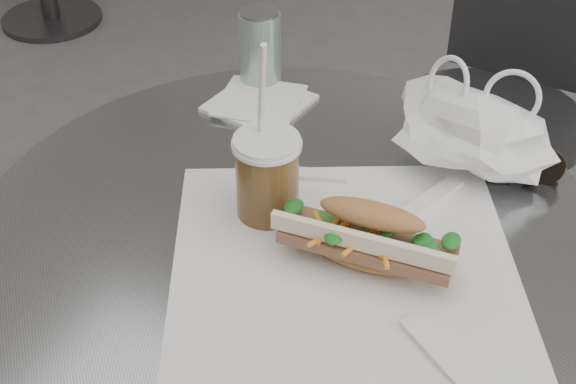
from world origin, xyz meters
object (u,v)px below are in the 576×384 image
at_px(chair_far, 485,163).
at_px(banh_mi, 369,238).
at_px(iced_coffee, 267,176).
at_px(sunglasses, 521,165).
at_px(cafe_table, 288,374).
at_px(drink_can, 260,48).

relative_size(chair_far, banh_mi, 3.10).
relative_size(iced_coffee, sunglasses, 2.18).
height_order(cafe_table, chair_far, chair_far).
bearing_deg(chair_far, cafe_table, 87.22).
bearing_deg(sunglasses, drink_can, 157.63).
distance_m(cafe_table, banh_mi, 0.34).
height_order(banh_mi, drink_can, drink_can).
height_order(banh_mi, iced_coffee, iced_coffee).
distance_m(chair_far, drink_can, 0.74).
bearing_deg(chair_far, sunglasses, 106.67).
height_order(cafe_table, sunglasses, sunglasses).
bearing_deg(sunglasses, iced_coffee, -154.06).
distance_m(chair_far, banh_mi, 0.94).
bearing_deg(cafe_table, banh_mi, -13.30).
bearing_deg(iced_coffee, sunglasses, 38.94).
bearing_deg(iced_coffee, banh_mi, -13.50).
bearing_deg(drink_can, cafe_table, -57.11).
xyz_separation_m(cafe_table, drink_can, (-0.18, 0.28, 0.33)).
distance_m(banh_mi, drink_can, 0.42).
height_order(iced_coffee, sunglasses, iced_coffee).
distance_m(iced_coffee, drink_can, 0.31).
distance_m(cafe_table, sunglasses, 0.43).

